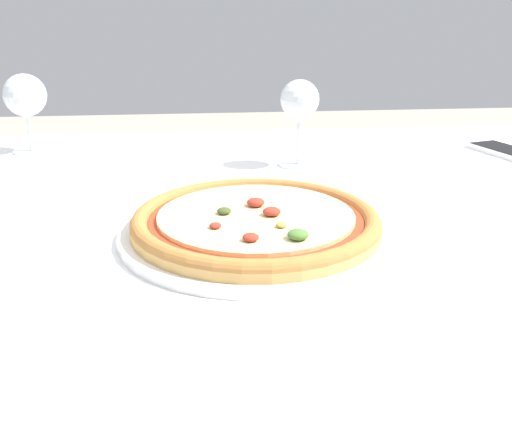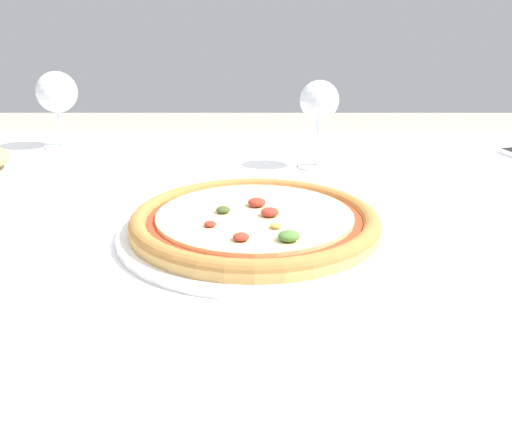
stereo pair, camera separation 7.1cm
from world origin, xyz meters
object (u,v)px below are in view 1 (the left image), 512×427
Objects in this scene: wine_glass_far_left at (25,98)px; cell_phone at (505,151)px; dining_table at (262,248)px; pizza_plate at (256,223)px; wine_glass_far_right at (300,104)px.

wine_glass_far_left is 0.94m from cell_phone.
pizza_plate reaches higher than dining_table.
wine_glass_far_left is at bearing 129.28° from pizza_plate.
wine_glass_far_right reaches higher than pizza_plate.
wine_glass_far_right is (0.11, 0.33, 0.09)m from pizza_plate.
wine_glass_far_right is (0.09, 0.19, 0.19)m from dining_table.
wine_glass_far_right is at bearing -173.68° from cell_phone.
dining_table is at bearing -114.79° from wine_glass_far_right.
wine_glass_far_left reaches higher than cell_phone.
pizza_plate reaches higher than cell_phone.
cell_phone is (0.93, -0.11, -0.10)m from wine_glass_far_left.
pizza_plate is at bearing -50.72° from wine_glass_far_left.
wine_glass_far_left reaches higher than dining_table.
dining_table is 4.30× the size of pizza_plate.
wine_glass_far_left is 0.99× the size of wine_glass_far_right.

